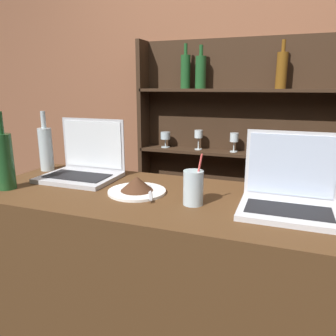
# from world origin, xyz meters

# --- Properties ---
(bar_counter) EXTENTS (1.62, 0.56, 1.00)m
(bar_counter) POSITION_xyz_m (0.00, 0.28, 0.50)
(bar_counter) COLOR #4C3019
(bar_counter) RESTS_ON ground_plane
(back_wall) EXTENTS (7.00, 0.06, 2.70)m
(back_wall) POSITION_xyz_m (0.00, 1.56, 1.35)
(back_wall) COLOR brown
(back_wall) RESTS_ON ground_plane
(back_shelf) EXTENTS (1.38, 0.18, 1.71)m
(back_shelf) POSITION_xyz_m (-0.01, 1.48, 0.90)
(back_shelf) COLOR #332114
(back_shelf) RESTS_ON ground_plane
(laptop_near) EXTENTS (0.32, 0.25, 0.26)m
(laptop_near) POSITION_xyz_m (-0.50, 0.40, 1.05)
(laptop_near) COLOR #ADADB2
(laptop_near) RESTS_ON bar_counter
(laptop_far) EXTENTS (0.31, 0.23, 0.25)m
(laptop_far) POSITION_xyz_m (0.36, 0.29, 1.05)
(laptop_far) COLOR silver
(laptop_far) RESTS_ON bar_counter
(cake_plate) EXTENTS (0.22, 0.22, 0.07)m
(cake_plate) POSITION_xyz_m (-0.18, 0.28, 1.02)
(cake_plate) COLOR white
(cake_plate) RESTS_ON bar_counter
(water_glass) EXTENTS (0.07, 0.07, 0.18)m
(water_glass) POSITION_xyz_m (0.05, 0.23, 1.06)
(water_glass) COLOR silver
(water_glass) RESTS_ON bar_counter
(wine_bottle_green) EXTENTS (0.07, 0.07, 0.31)m
(wine_bottle_green) POSITION_xyz_m (-0.69, 0.15, 1.11)
(wine_bottle_green) COLOR #1E4C23
(wine_bottle_green) RESTS_ON bar_counter
(wine_bottle_clear) EXTENTS (0.06, 0.06, 0.29)m
(wine_bottle_clear) POSITION_xyz_m (-0.75, 0.44, 1.10)
(wine_bottle_clear) COLOR #B2C1C6
(wine_bottle_clear) RESTS_ON bar_counter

